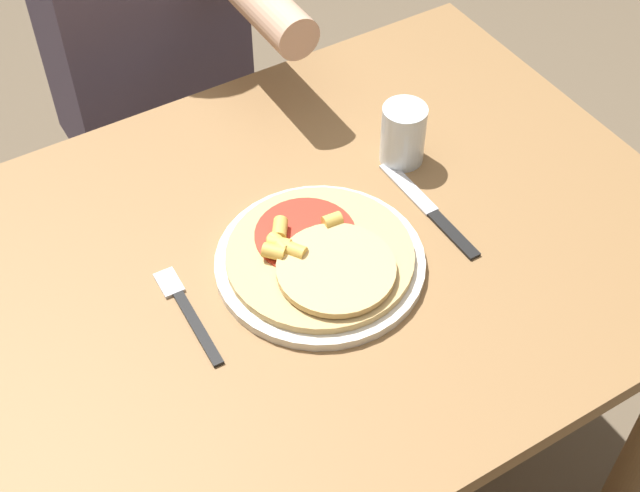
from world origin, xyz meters
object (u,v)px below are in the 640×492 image
dining_table (282,314)px  plate (320,262)px  fork (186,309)px  knife (430,210)px  drinking_glass (403,134)px  pizza (321,257)px  person_diner (144,26)px

dining_table → plate: size_ratio=4.07×
fork → knife: (0.38, -0.02, 0.00)m
fork → drinking_glass: bearing=13.5°
knife → fork: bearing=177.3°
drinking_glass → fork: bearing=-166.5°
pizza → knife: (0.19, 0.01, -0.02)m
drinking_glass → dining_table: bearing=-161.0°
dining_table → knife: size_ratio=5.27×
drinking_glass → person_diner: person_diner is taller
person_diner → dining_table: bearing=-96.9°
fork → knife: bearing=-2.7°
pizza → person_diner: 0.69m
drinking_glass → person_diner: (-0.18, 0.56, -0.07)m
knife → drinking_glass: drinking_glass is taller
dining_table → pizza: 0.15m
person_diner → pizza: bearing=-93.1°
dining_table → drinking_glass: (0.26, 0.09, 0.16)m
knife → drinking_glass: size_ratio=2.31×
fork → drinking_glass: 0.42m
plate → pizza: size_ratio=1.12×
plate → fork: size_ratio=1.62×
plate → dining_table: bearing=144.3°
drinking_glass → person_diner: 0.60m
plate → knife: size_ratio=1.29×
knife → person_diner: 0.70m
plate → fork: plate is taller
person_diner → plate: bearing=-92.9°
plate → pizza: (-0.00, -0.00, 0.02)m
dining_table → person_diner: size_ratio=0.96×
dining_table → knife: 0.26m
knife → person_diner: size_ratio=0.18×
dining_table → drinking_glass: bearing=19.0°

